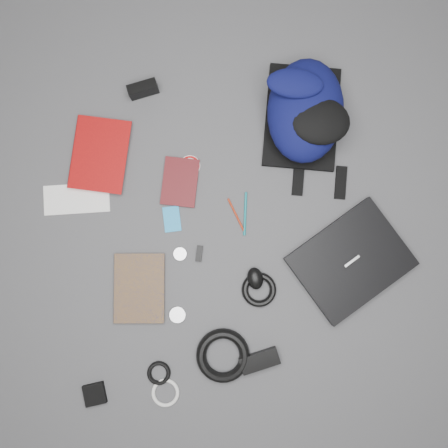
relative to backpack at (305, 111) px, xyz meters
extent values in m
plane|color=#4F4F51|center=(-0.38, -0.30, -0.09)|extent=(4.00, 4.00, 0.00)
cube|color=black|center=(0.02, -0.55, -0.07)|extent=(0.46, 0.41, 0.04)
imported|color=#8F080A|center=(-0.84, 0.10, -0.07)|extent=(0.29, 0.32, 0.03)
imported|color=#B2760C|center=(-0.81, -0.42, -0.08)|extent=(0.24, 0.28, 0.02)
cube|color=white|center=(-0.87, -0.07, -0.08)|extent=(0.25, 0.15, 0.00)
cube|color=#430C0F|center=(-0.49, -0.11, -0.08)|extent=(0.18, 0.21, 0.01)
cube|color=black|center=(-0.53, 0.25, -0.06)|extent=(0.11, 0.04, 0.06)
cylinder|color=white|center=(-0.44, -0.06, -0.08)|extent=(0.10, 0.10, 0.00)
cylinder|color=#0D6D75|center=(-0.29, -0.29, -0.08)|extent=(0.06, 0.15, 0.01)
cylinder|color=#99240B|center=(-0.33, -0.28, -0.08)|extent=(0.03, 0.13, 0.01)
cube|color=#1C8ED6|center=(-0.55, -0.23, -0.08)|extent=(0.07, 0.10, 0.00)
cube|color=black|center=(-0.49, -0.38, -0.08)|extent=(0.04, 0.06, 0.01)
ellipsoid|color=black|center=(-0.32, -0.52, -0.07)|extent=(0.06, 0.08, 0.04)
cylinder|color=#BCBCBE|center=(-0.56, -0.36, -0.08)|extent=(0.06, 0.06, 0.01)
cylinder|color=#A9A9AB|center=(-0.62, -0.57, -0.08)|extent=(0.08, 0.08, 0.01)
torus|color=black|center=(-0.32, -0.56, -0.07)|extent=(0.15, 0.15, 0.02)
cube|color=black|center=(-0.38, -0.80, -0.07)|extent=(0.14, 0.06, 0.03)
torus|color=black|center=(-0.50, -0.75, -0.07)|extent=(0.21, 0.21, 0.04)
cube|color=black|center=(-0.97, -0.76, -0.08)|extent=(0.08, 0.08, 0.02)
torus|color=black|center=(-0.74, -0.75, -0.08)|extent=(0.09, 0.09, 0.02)
torus|color=white|center=(-0.73, -0.82, -0.08)|extent=(0.13, 0.13, 0.01)
camera|label=1|loc=(-0.40, -0.40, 1.49)|focal=35.00mm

